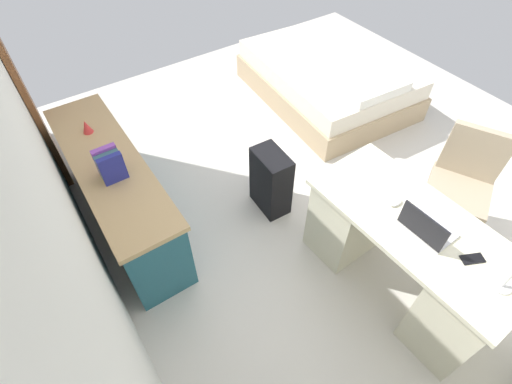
{
  "coord_description": "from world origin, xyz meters",
  "views": [
    {
      "loc": [
        -1.83,
        1.91,
        2.69
      ],
      "look_at": [
        -0.27,
        0.86,
        0.6
      ],
      "focal_mm": 26.79,
      "sensor_mm": 36.0,
      "label": 1
    }
  ],
  "objects_px": {
    "suitcase_black": "(271,181)",
    "cell_phone_near_laptop": "(473,259)",
    "desk": "(403,254)",
    "credenza": "(119,193)",
    "computer_mouse": "(396,202)",
    "office_chair": "(457,191)",
    "figurine_small": "(86,127)",
    "bed": "(328,79)",
    "laptop": "(426,227)"
  },
  "relations": [
    {
      "from": "office_chair",
      "to": "desk",
      "type": "bearing_deg",
      "value": 101.38
    },
    {
      "from": "bed",
      "to": "suitcase_black",
      "type": "xyz_separation_m",
      "value": [
        -1.02,
        1.55,
        0.06
      ]
    },
    {
      "from": "bed",
      "to": "cell_phone_near_laptop",
      "type": "height_order",
      "value": "cell_phone_near_laptop"
    },
    {
      "from": "cell_phone_near_laptop",
      "to": "laptop",
      "type": "bearing_deg",
      "value": 40.94
    },
    {
      "from": "bed",
      "to": "figurine_small",
      "type": "xyz_separation_m",
      "value": [
        -0.07,
        2.69,
        0.54
      ]
    },
    {
      "from": "computer_mouse",
      "to": "figurine_small",
      "type": "distance_m",
      "value": 2.4
    },
    {
      "from": "desk",
      "to": "credenza",
      "type": "bearing_deg",
      "value": 40.37
    },
    {
      "from": "figurine_small",
      "to": "laptop",
      "type": "bearing_deg",
      "value": -146.87
    },
    {
      "from": "suitcase_black",
      "to": "cell_phone_near_laptop",
      "type": "distance_m",
      "value": 1.63
    },
    {
      "from": "office_chair",
      "to": "suitcase_black",
      "type": "height_order",
      "value": "office_chair"
    },
    {
      "from": "office_chair",
      "to": "bed",
      "type": "relative_size",
      "value": 0.47
    },
    {
      "from": "laptop",
      "to": "cell_phone_near_laptop",
      "type": "xyz_separation_m",
      "value": [
        -0.29,
        -0.08,
        -0.04
      ]
    },
    {
      "from": "office_chair",
      "to": "suitcase_black",
      "type": "xyz_separation_m",
      "value": [
        1.01,
        1.11,
        -0.12
      ]
    },
    {
      "from": "bed",
      "to": "laptop",
      "type": "distance_m",
      "value": 2.64
    },
    {
      "from": "desk",
      "to": "office_chair",
      "type": "xyz_separation_m",
      "value": [
        0.16,
        -0.8,
        0.03
      ]
    },
    {
      "from": "figurine_small",
      "to": "computer_mouse",
      "type": "bearing_deg",
      "value": -142.84
    },
    {
      "from": "computer_mouse",
      "to": "office_chair",
      "type": "bearing_deg",
      "value": -95.19
    },
    {
      "from": "bed",
      "to": "suitcase_black",
      "type": "distance_m",
      "value": 1.86
    },
    {
      "from": "bed",
      "to": "computer_mouse",
      "type": "height_order",
      "value": "computer_mouse"
    },
    {
      "from": "computer_mouse",
      "to": "bed",
      "type": "bearing_deg",
      "value": -34.23
    },
    {
      "from": "computer_mouse",
      "to": "figurine_small",
      "type": "height_order",
      "value": "figurine_small"
    },
    {
      "from": "desk",
      "to": "suitcase_black",
      "type": "height_order",
      "value": "desk"
    },
    {
      "from": "cell_phone_near_laptop",
      "to": "suitcase_black",
      "type": "bearing_deg",
      "value": 38.7
    },
    {
      "from": "suitcase_black",
      "to": "cell_phone_near_laptop",
      "type": "relative_size",
      "value": 4.46
    },
    {
      "from": "office_chair",
      "to": "credenza",
      "type": "height_order",
      "value": "office_chair"
    },
    {
      "from": "suitcase_black",
      "to": "figurine_small",
      "type": "xyz_separation_m",
      "value": [
        0.95,
        1.14,
        0.48
      ]
    },
    {
      "from": "bed",
      "to": "computer_mouse",
      "type": "bearing_deg",
      "value": 147.97
    },
    {
      "from": "credenza",
      "to": "bed",
      "type": "height_order",
      "value": "credenza"
    },
    {
      "from": "laptop",
      "to": "computer_mouse",
      "type": "distance_m",
      "value": 0.27
    },
    {
      "from": "bed",
      "to": "laptop",
      "type": "height_order",
      "value": "laptop"
    },
    {
      "from": "credenza",
      "to": "computer_mouse",
      "type": "xyz_separation_m",
      "value": [
        -1.51,
        -1.45,
        0.4
      ]
    },
    {
      "from": "credenza",
      "to": "cell_phone_near_laptop",
      "type": "xyz_separation_m",
      "value": [
        -2.07,
        -1.5,
        0.39
      ]
    },
    {
      "from": "bed",
      "to": "figurine_small",
      "type": "distance_m",
      "value": 2.75
    },
    {
      "from": "bed",
      "to": "figurine_small",
      "type": "bearing_deg",
      "value": 91.46
    },
    {
      "from": "office_chair",
      "to": "credenza",
      "type": "bearing_deg",
      "value": 55.42
    },
    {
      "from": "credenza",
      "to": "figurine_small",
      "type": "relative_size",
      "value": 16.36
    },
    {
      "from": "office_chair",
      "to": "figurine_small",
      "type": "distance_m",
      "value": 3.01
    },
    {
      "from": "cell_phone_near_laptop",
      "to": "figurine_small",
      "type": "distance_m",
      "value": 2.89
    },
    {
      "from": "computer_mouse",
      "to": "figurine_small",
      "type": "bearing_deg",
      "value": 34.97
    },
    {
      "from": "computer_mouse",
      "to": "cell_phone_near_laptop",
      "type": "xyz_separation_m",
      "value": [
        -0.55,
        -0.05,
        -0.01
      ]
    },
    {
      "from": "office_chair",
      "to": "bed",
      "type": "bearing_deg",
      "value": -12.23
    },
    {
      "from": "office_chair",
      "to": "figurine_small",
      "type": "height_order",
      "value": "office_chair"
    },
    {
      "from": "desk",
      "to": "bed",
      "type": "xyz_separation_m",
      "value": [
        2.19,
        -1.24,
        -0.15
      ]
    },
    {
      "from": "desk",
      "to": "credenza",
      "type": "height_order",
      "value": "desk"
    },
    {
      "from": "computer_mouse",
      "to": "cell_phone_near_laptop",
      "type": "height_order",
      "value": "computer_mouse"
    },
    {
      "from": "computer_mouse",
      "to": "credenza",
      "type": "bearing_deg",
      "value": 41.63
    },
    {
      "from": "office_chair",
      "to": "computer_mouse",
      "type": "relative_size",
      "value": 9.4
    },
    {
      "from": "office_chair",
      "to": "laptop",
      "type": "bearing_deg",
      "value": 104.75
    },
    {
      "from": "bed",
      "to": "figurine_small",
      "type": "height_order",
      "value": "figurine_small"
    },
    {
      "from": "desk",
      "to": "figurine_small",
      "type": "xyz_separation_m",
      "value": [
        2.12,
        1.46,
        0.39
      ]
    }
  ]
}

